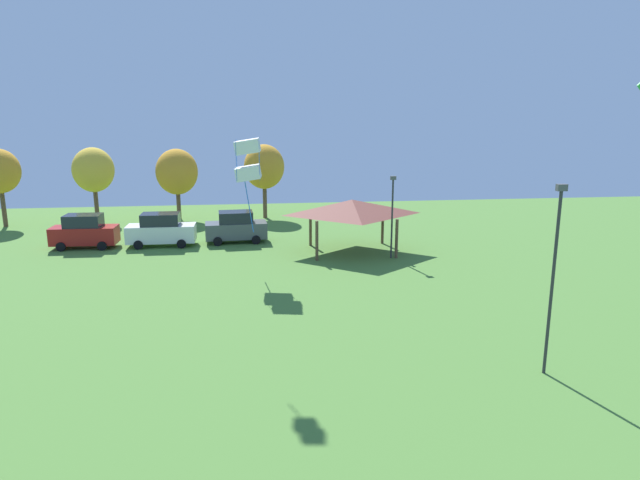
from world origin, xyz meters
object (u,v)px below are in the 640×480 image
object	(u,v)px
parked_car_second_from_left	(161,230)
treeline_tree_1	(93,170)
light_post_2	(554,271)
treeline_tree_3	(264,167)
kite_flying_4	(248,160)
parked_car_leftmost	(84,232)
treeline_tree_2	(177,172)
park_pavilion	(352,207)
parked_car_third_from_left	(236,227)
light_post_0	(392,212)

from	to	relation	value
parked_car_second_from_left	treeline_tree_1	distance (m)	12.15
light_post_2	treeline_tree_3	size ratio (longest dim) A/B	1.09
kite_flying_4	treeline_tree_3	world-z (taller)	kite_flying_4
parked_car_leftmost	treeline_tree_2	size ratio (longest dim) A/B	0.73
park_pavilion	light_post_2	xyz separation A→B (m)	(4.05, -18.91, 0.88)
parked_car_third_from_left	parked_car_second_from_left	bearing A→B (deg)	-178.06
parked_car_leftmost	treeline_tree_1	xyz separation A→B (m)	(-1.56, 9.50, 3.29)
park_pavilion	light_post_2	world-z (taller)	light_post_2
light_post_0	treeline_tree_2	world-z (taller)	treeline_tree_2
parked_car_second_from_left	parked_car_third_from_left	world-z (taller)	parked_car_second_from_left
parked_car_second_from_left	treeline_tree_3	world-z (taller)	treeline_tree_3
kite_flying_4	treeline_tree_3	bearing A→B (deg)	85.83
kite_flying_4	parked_car_leftmost	world-z (taller)	kite_flying_4
kite_flying_4	parked_car_second_from_left	bearing A→B (deg)	130.29
parked_car_second_from_left	light_post_0	xyz separation A→B (m)	(15.47, -5.17, 1.92)
light_post_2	treeline_tree_1	bearing A→B (deg)	127.29
parked_car_third_from_left	light_post_0	bearing A→B (deg)	-32.98
parked_car_second_from_left	treeline_tree_1	xyz separation A→B (m)	(-6.82, 9.51, 3.29)
treeline_tree_2	park_pavilion	bearing A→B (deg)	-44.69
kite_flying_4	parked_car_leftmost	size ratio (longest dim) A/B	1.22
parked_car_second_from_left	light_post_2	world-z (taller)	light_post_2
parked_car_leftmost	treeline_tree_2	world-z (taller)	treeline_tree_2
parked_car_second_from_left	parked_car_third_from_left	distance (m)	5.29
parked_car_second_from_left	treeline_tree_1	bearing A→B (deg)	125.97
kite_flying_4	treeline_tree_2	xyz separation A→B (m)	(-6.28, 17.29, -2.55)
parked_car_leftmost	treeline_tree_3	size ratio (longest dim) A/B	0.69
parked_car_third_from_left	treeline_tree_3	xyz separation A→B (m)	(2.32, 9.21, 3.40)
parked_car_leftmost	light_post_0	bearing A→B (deg)	-12.28
parked_car_second_from_left	light_post_0	size ratio (longest dim) A/B	0.88
treeline_tree_2	light_post_2	bearing A→B (deg)	-61.69
treeline_tree_1	treeline_tree_3	xyz separation A→B (m)	(14.40, 0.23, 0.07)
light_post_0	treeline_tree_1	distance (m)	26.72
treeline_tree_1	treeline_tree_2	xyz separation A→B (m)	(6.86, 0.33, -0.28)
light_post_0	parked_car_third_from_left	bearing A→B (deg)	150.83
kite_flying_4	parked_car_second_from_left	world-z (taller)	kite_flying_4
treeline_tree_1	treeline_tree_3	world-z (taller)	treeline_tree_3
kite_flying_4	light_post_0	xyz separation A→B (m)	(9.14, 2.29, -3.64)
parked_car_third_from_left	treeline_tree_2	distance (m)	11.09
parked_car_leftmost	light_post_2	world-z (taller)	light_post_2
park_pavilion	light_post_0	world-z (taller)	light_post_0
kite_flying_4	light_post_2	distance (m)	18.44
parked_car_second_from_left	light_post_2	distance (m)	28.14
kite_flying_4	parked_car_third_from_left	bearing A→B (deg)	97.57
parked_car_third_from_left	parked_car_leftmost	bearing A→B (deg)	179.04
parked_car_second_from_left	treeline_tree_2	bearing A→B (deg)	90.09
park_pavilion	parked_car_leftmost	bearing A→B (deg)	170.24
parked_car_leftmost	treeline_tree_1	size ratio (longest dim) A/B	0.71
parked_car_third_from_left	park_pavilion	bearing A→B (deg)	-28.82
parked_car_leftmost	light_post_2	distance (m)	31.64
kite_flying_4	treeline_tree_2	distance (m)	18.57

